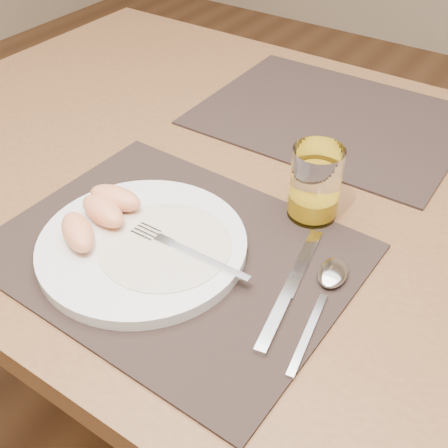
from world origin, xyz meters
TOP-DOWN VIEW (x-y plane):
  - ground at (0.00, 0.00)m, footprint 5.00×5.00m
  - table at (0.00, 0.00)m, footprint 1.40×0.90m
  - placemat_near at (-0.02, -0.22)m, footprint 0.46×0.36m
  - placemat_far at (-0.00, 0.22)m, footprint 0.45×0.36m
  - plate at (-0.05, -0.24)m, footprint 0.27×0.27m
  - plate_dressing at (-0.02, -0.23)m, footprint 0.17×0.17m
  - fork at (0.00, -0.23)m, footprint 0.17×0.02m
  - knife at (0.15, -0.21)m, footprint 0.06×0.22m
  - spoon at (0.18, -0.16)m, footprint 0.06×0.19m
  - juice_glass at (0.10, -0.05)m, footprint 0.07×0.07m
  - grapefruit_wedges at (-0.12, -0.24)m, footprint 0.09×0.14m

SIDE VIEW (x-z plane):
  - ground at x=0.00m, z-range 0.00..0.00m
  - table at x=0.00m, z-range 0.29..1.04m
  - placemat_near at x=-0.02m, z-range 0.75..0.75m
  - placemat_far at x=0.00m, z-range 0.75..0.75m
  - knife at x=0.15m, z-range 0.75..0.76m
  - spoon at x=0.18m, z-range 0.75..0.77m
  - plate at x=-0.05m, z-range 0.75..0.77m
  - plate_dressing at x=-0.02m, z-range 0.77..0.77m
  - fork at x=0.00m, z-range 0.77..0.77m
  - grapefruit_wedges at x=-0.12m, z-range 0.77..0.80m
  - juice_glass at x=0.10m, z-range 0.75..0.85m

